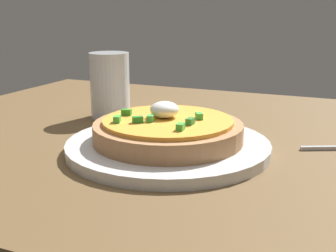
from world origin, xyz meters
TOP-DOWN VIEW (x-y plane):
  - dining_table at (0.00, 0.00)cm, footprint 92.28×70.60cm
  - plate at (0.74, -8.42)cm, footprint 26.16×26.16cm
  - pizza at (0.71, -8.41)cm, footprint 19.11×19.11cm
  - cup_near at (-15.31, 4.57)cm, footprint 6.54×6.54cm

SIDE VIEW (x-z plane):
  - dining_table at x=0.00cm, z-range 0.00..2.05cm
  - plate at x=0.74cm, z-range 2.05..3.42cm
  - pizza at x=0.71cm, z-range 2.40..7.41cm
  - cup_near at x=-15.31cm, z-range 1.54..12.37cm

